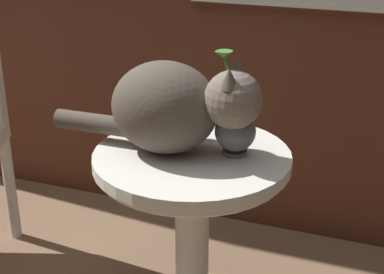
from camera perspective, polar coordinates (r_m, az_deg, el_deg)
The scene contains 3 objects.
wicker_side_table at distance 1.76m, azimuth -0.00°, elevation -7.05°, with size 0.57×0.57×0.60m.
cat at distance 1.64m, azimuth -1.85°, elevation 3.01°, with size 0.63×0.27×0.28m.
pewter_vase_with_ivy at distance 1.64m, azimuth 4.21°, elevation 1.12°, with size 0.12×0.12×0.30m.
Camera 1 is at (0.71, -1.24, 1.30)m, focal length 54.72 mm.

